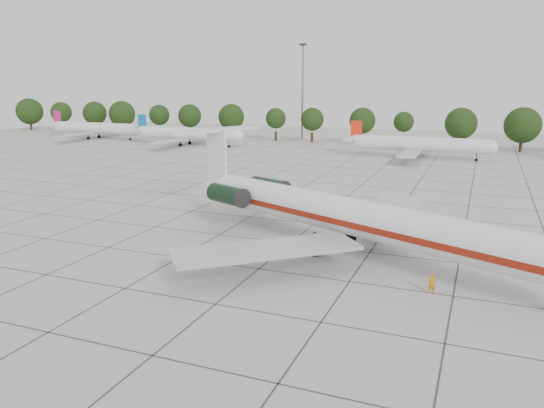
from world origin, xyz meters
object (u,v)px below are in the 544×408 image
Objects in this scene: bg_airliner_c at (419,144)px; main_airliner at (339,213)px; ground_crew at (432,283)px; floodlight_mast at (303,86)px; bg_airliner_b at (188,134)px; bg_airliner_a at (95,128)px.

main_airliner is at bearing -89.56° from bg_airliner_c.
ground_crew is 0.06× the size of floodlight_mast.
floodlight_mast is (-35.07, 92.55, 10.60)m from main_airliner.
bg_airliner_b is 34.99m from floodlight_mast.
ground_crew is 0.06× the size of bg_airliner_c.
main_airliner reaches higher than ground_crew.
floodlight_mast reaches higher than main_airliner.
bg_airliner_a is 1.00× the size of bg_airliner_c.
main_airliner reaches higher than bg_airliner_a.
bg_airliner_a is 1.00× the size of bg_airliner_b.
bg_airliner_b is at bearing -130.43° from floodlight_mast.
bg_airliner_b reaches higher than ground_crew.
ground_crew is 99.67m from bg_airliner_b.
bg_airliner_c is (-9.82, 73.43, 2.10)m from ground_crew.
bg_airliner_a is at bearing 164.93° from main_airliner.
bg_airliner_b is at bearing 153.91° from main_airliner.
main_airliner is 87.94m from bg_airliner_b.
main_airliner is 113.68m from bg_airliner_a.
ground_crew is (9.32, -7.43, -2.88)m from main_airliner.
bg_airliner_b is (-56.53, 67.36, -0.78)m from main_airliner.
bg_airliner_b is 1.00× the size of bg_airliner_c.
bg_airliner_c is at bearing -113.77° from ground_crew.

